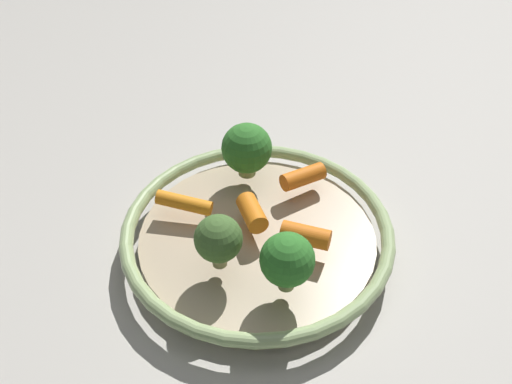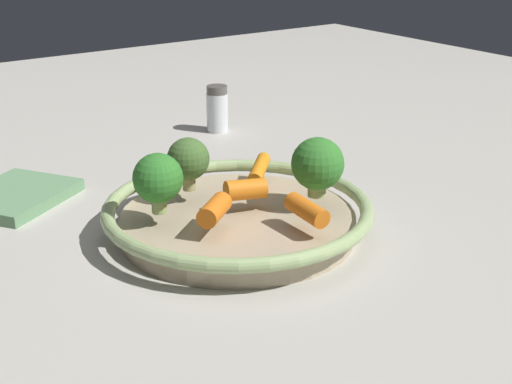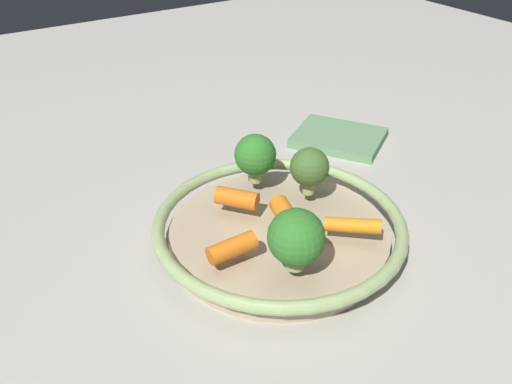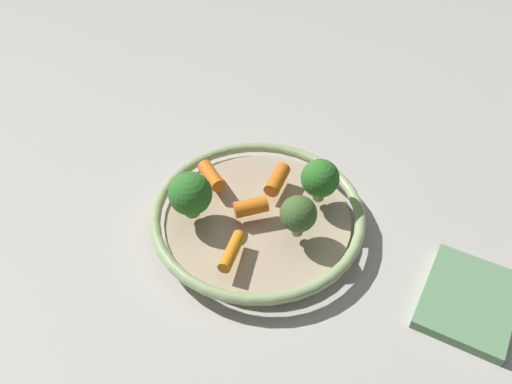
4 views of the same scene
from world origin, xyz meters
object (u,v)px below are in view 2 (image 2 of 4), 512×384
baby_carrot_center (307,210)px  broccoli_floret_large (318,164)px  baby_carrot_right (215,210)px  serving_bowl (238,217)px  broccoli_floret_edge (188,160)px  broccoli_floret_small (158,179)px  salt_shaker (217,109)px  baby_carrot_left (246,190)px  baby_carrot_back (259,169)px  dish_towel (15,196)px

baby_carrot_center → broccoli_floret_large: bearing=41.5°
baby_carrot_right → broccoli_floret_large: broccoli_floret_large is taller
serving_bowl → broccoli_floret_edge: broccoli_floret_edge is taller
broccoli_floret_small → salt_shaker: bearing=49.3°
broccoli_floret_small → broccoli_floret_large: broccoli_floret_large is taller
baby_carrot_left → baby_carrot_center: (0.02, -0.08, -0.00)m
baby_carrot_back → dish_towel: 0.29m
serving_bowl → broccoli_floret_edge: bearing=112.2°
serving_bowl → salt_shaker: salt_shaker is taller
serving_bowl → salt_shaker: size_ratio=4.01×
baby_carrot_center → baby_carrot_back: bearing=74.7°
serving_bowl → dish_towel: size_ratio=2.18×
broccoli_floret_large → dish_towel: bearing=132.2°
dish_towel → baby_carrot_left: bearing=-53.0°
serving_bowl → baby_carrot_left: 0.03m
broccoli_floret_small → baby_carrot_center: bearing=-42.2°
serving_bowl → baby_carrot_center: baby_carrot_center is taller
baby_carrot_left → broccoli_floret_small: bearing=166.5°
baby_carrot_left → broccoli_floret_large: size_ratio=0.67×
baby_carrot_left → broccoli_floret_small: broccoli_floret_small is taller
broccoli_floret_large → broccoli_floret_small: bearing=160.3°
baby_carrot_center → baby_carrot_right: same height
baby_carrot_center → dish_towel: baby_carrot_center is taller
broccoli_floret_large → dish_towel: size_ratio=0.49×
broccoli_floret_edge → broccoli_floret_small: bearing=-146.4°
serving_bowl → salt_shaker: (0.19, 0.34, 0.02)m
broccoli_floret_small → baby_carrot_left: bearing=-13.5°
baby_carrot_left → broccoli_floret_edge: broccoli_floret_edge is taller
baby_carrot_back → salt_shaker: 0.31m
baby_carrot_left → broccoli_floret_small: 0.10m
salt_shaker → dish_towel: size_ratio=0.55×
serving_bowl → broccoli_floret_large: 0.10m
baby_carrot_center → baby_carrot_back: baby_carrot_center is taller
baby_carrot_center → salt_shaker: size_ratio=0.71×
baby_carrot_back → salt_shaker: salt_shaker is taller
salt_shaker → baby_carrot_right: bearing=-123.0°
baby_carrot_right → dish_towel: baby_carrot_right is taller
baby_carrot_center → dish_towel: 0.37m
serving_bowl → baby_carrot_left: bearing=-6.7°
baby_carrot_right → dish_towel: 0.29m
broccoli_floret_large → baby_carrot_left: bearing=152.5°
baby_carrot_left → broccoli_floret_small: size_ratio=0.70×
baby_carrot_left → dish_towel: size_ratio=0.33×
baby_carrot_left → baby_carrot_right: 0.06m
broccoli_floret_edge → salt_shaker: bearing=52.4°
baby_carrot_center → baby_carrot_right: (-0.08, 0.05, 0.00)m
baby_carrot_back → broccoli_floret_edge: broccoli_floret_edge is taller
broccoli_floret_large → broccoli_floret_edge: bearing=136.9°
baby_carrot_left → serving_bowl: bearing=173.3°
baby_carrot_left → salt_shaker: 0.38m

